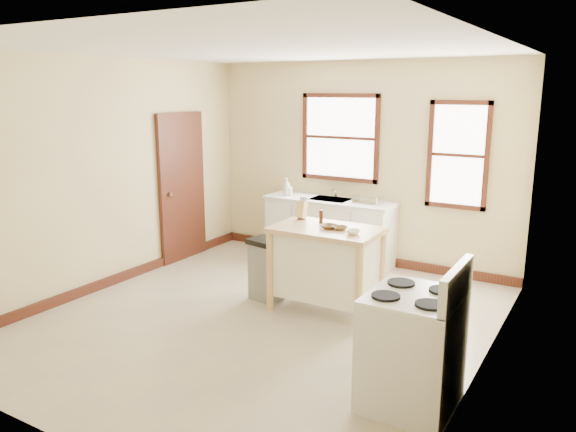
# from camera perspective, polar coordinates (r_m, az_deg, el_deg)

# --- Properties ---
(floor) EXTENTS (5.00, 5.00, 0.00)m
(floor) POSITION_cam_1_polar(r_m,az_deg,el_deg) (6.14, -2.66, -10.43)
(floor) COLOR #AEA089
(floor) RESTS_ON ground
(ceiling) EXTENTS (5.00, 5.00, 0.00)m
(ceiling) POSITION_cam_1_polar(r_m,az_deg,el_deg) (5.65, -2.97, 16.64)
(ceiling) COLOR white
(ceiling) RESTS_ON ground
(wall_back) EXTENTS (4.50, 0.04, 2.80)m
(wall_back) POSITION_cam_1_polar(r_m,az_deg,el_deg) (7.91, 7.30, 5.29)
(wall_back) COLOR beige
(wall_back) RESTS_ON ground
(wall_left) EXTENTS (0.04, 5.00, 2.80)m
(wall_left) POSITION_cam_1_polar(r_m,az_deg,el_deg) (7.21, -17.91, 4.05)
(wall_left) COLOR beige
(wall_left) RESTS_ON ground
(wall_right) EXTENTS (0.04, 5.00, 2.80)m
(wall_right) POSITION_cam_1_polar(r_m,az_deg,el_deg) (4.88, 19.76, -0.02)
(wall_right) COLOR beige
(wall_right) RESTS_ON ground
(window_main) EXTENTS (1.17, 0.06, 1.22)m
(window_main) POSITION_cam_1_polar(r_m,az_deg,el_deg) (7.98, 5.32, 7.93)
(window_main) COLOR #38190F
(window_main) RESTS_ON wall_back
(window_side) EXTENTS (0.77, 0.06, 1.37)m
(window_side) POSITION_cam_1_polar(r_m,az_deg,el_deg) (7.44, 16.89, 5.93)
(window_side) COLOR #38190F
(window_side) RESTS_ON wall_back
(door_left) EXTENTS (0.06, 0.90, 2.10)m
(door_left) POSITION_cam_1_polar(r_m,az_deg,el_deg) (8.14, -10.72, 2.90)
(door_left) COLOR #38190F
(door_left) RESTS_ON ground
(baseboard_back) EXTENTS (4.50, 0.04, 0.12)m
(baseboard_back) POSITION_cam_1_polar(r_m,az_deg,el_deg) (8.17, 6.95, -4.09)
(baseboard_back) COLOR #38190F
(baseboard_back) RESTS_ON ground
(baseboard_left) EXTENTS (0.04, 5.00, 0.12)m
(baseboard_left) POSITION_cam_1_polar(r_m,az_deg,el_deg) (7.50, -17.06, -6.13)
(baseboard_left) COLOR #38190F
(baseboard_left) RESTS_ON ground
(sink_counter) EXTENTS (1.86, 0.62, 0.92)m
(sink_counter) POSITION_cam_1_polar(r_m,az_deg,el_deg) (7.95, 4.25, -1.51)
(sink_counter) COLOR white
(sink_counter) RESTS_ON ground
(faucet) EXTENTS (0.03, 0.03, 0.22)m
(faucet) POSITION_cam_1_polar(r_m,az_deg,el_deg) (7.98, 4.90, 2.73)
(faucet) COLOR silver
(faucet) RESTS_ON sink_counter
(soap_bottle_a) EXTENTS (0.10, 0.10, 0.25)m
(soap_bottle_a) POSITION_cam_1_polar(r_m,az_deg,el_deg) (8.07, -0.14, 2.98)
(soap_bottle_a) COLOR #B2B2B2
(soap_bottle_a) RESTS_ON sink_counter
(soap_bottle_b) EXTENTS (0.10, 0.10, 0.18)m
(soap_bottle_b) POSITION_cam_1_polar(r_m,az_deg,el_deg) (8.08, 0.09, 2.74)
(soap_bottle_b) COLOR #B2B2B2
(soap_bottle_b) RESTS_ON sink_counter
(dish_rack) EXTENTS (0.45, 0.40, 0.09)m
(dish_rack) POSITION_cam_1_polar(r_m,az_deg,el_deg) (7.58, 8.12, 1.61)
(dish_rack) COLOR silver
(dish_rack) RESTS_ON sink_counter
(kitchen_island) EXTENTS (1.17, 0.75, 0.95)m
(kitchen_island) POSITION_cam_1_polar(r_m,az_deg,el_deg) (6.22, 3.88, -5.44)
(kitchen_island) COLOR #E3BB85
(kitchen_island) RESTS_ON ground
(knife_block) EXTENTS (0.10, 0.10, 0.20)m
(knife_block) POSITION_cam_1_polar(r_m,az_deg,el_deg) (6.47, 1.39, 0.58)
(knife_block) COLOR tan
(knife_block) RESTS_ON kitchen_island
(pepper_grinder) EXTENTS (0.05, 0.05, 0.15)m
(pepper_grinder) POSITION_cam_1_polar(r_m,az_deg,el_deg) (6.27, 3.38, -0.07)
(pepper_grinder) COLOR #3E1C10
(pepper_grinder) RESTS_ON kitchen_island
(bowl_a) EXTENTS (0.20, 0.20, 0.04)m
(bowl_a) POSITION_cam_1_polar(r_m,az_deg,el_deg) (6.05, 4.20, -1.08)
(bowl_a) COLOR brown
(bowl_a) RESTS_ON kitchen_island
(bowl_b) EXTENTS (0.22, 0.22, 0.04)m
(bowl_b) POSITION_cam_1_polar(r_m,az_deg,el_deg) (6.01, 5.33, -1.23)
(bowl_b) COLOR brown
(bowl_b) RESTS_ON kitchen_island
(bowl_c) EXTENTS (0.16, 0.16, 0.05)m
(bowl_c) POSITION_cam_1_polar(r_m,az_deg,el_deg) (5.84, 6.62, -1.63)
(bowl_c) COLOR white
(bowl_c) RESTS_ON kitchen_island
(trash_bin) EXTENTS (0.43, 0.38, 0.73)m
(trash_bin) POSITION_cam_1_polar(r_m,az_deg,el_deg) (6.57, -2.21, -5.43)
(trash_bin) COLOR gray
(trash_bin) RESTS_ON ground
(gas_stove) EXTENTS (0.73, 0.74, 1.18)m
(gas_stove) POSITION_cam_1_polar(r_m,az_deg,el_deg) (4.49, 12.55, -11.58)
(gas_stove) COLOR silver
(gas_stove) RESTS_ON ground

